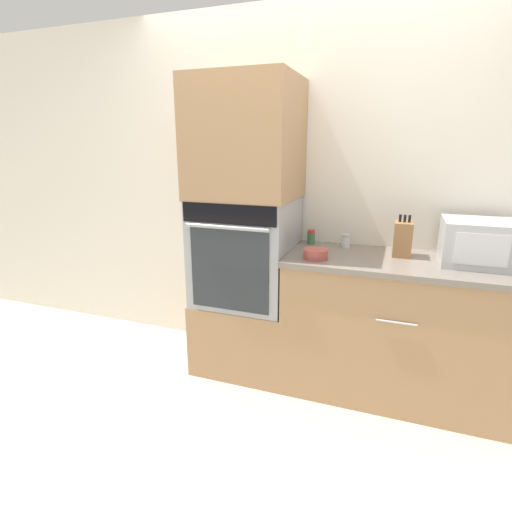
{
  "coord_description": "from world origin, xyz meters",
  "views": [
    {
      "loc": [
        0.65,
        -2.2,
        1.59
      ],
      "look_at": [
        -0.23,
        0.21,
        0.87
      ],
      "focal_mm": 28.0,
      "sensor_mm": 36.0,
      "label": 1
    }
  ],
  "objects_px": {
    "microwave": "(481,243)",
    "bowl": "(316,254)",
    "knife_block": "(403,239)",
    "condiment_jar_near": "(346,241)",
    "condiment_jar_mid": "(311,237)",
    "wall_oven": "(246,250)"
  },
  "relations": [
    {
      "from": "wall_oven",
      "to": "microwave",
      "type": "distance_m",
      "value": 1.45
    },
    {
      "from": "microwave",
      "to": "bowl",
      "type": "distance_m",
      "value": 0.95
    },
    {
      "from": "microwave",
      "to": "condiment_jar_near",
      "type": "relative_size",
      "value": 4.81
    },
    {
      "from": "wall_oven",
      "to": "condiment_jar_mid",
      "type": "distance_m",
      "value": 0.47
    },
    {
      "from": "knife_block",
      "to": "condiment_jar_mid",
      "type": "bearing_deg",
      "value": 168.65
    },
    {
      "from": "wall_oven",
      "to": "condiment_jar_mid",
      "type": "height_order",
      "value": "wall_oven"
    },
    {
      "from": "knife_block",
      "to": "condiment_jar_near",
      "type": "xyz_separation_m",
      "value": [
        -0.36,
        0.1,
        -0.07
      ]
    },
    {
      "from": "bowl",
      "to": "condiment_jar_near",
      "type": "distance_m",
      "value": 0.37
    },
    {
      "from": "wall_oven",
      "to": "condiment_jar_near",
      "type": "bearing_deg",
      "value": 17.04
    },
    {
      "from": "knife_block",
      "to": "bowl",
      "type": "distance_m",
      "value": 0.56
    },
    {
      "from": "microwave",
      "to": "bowl",
      "type": "bearing_deg",
      "value": -167.34
    },
    {
      "from": "microwave",
      "to": "condiment_jar_mid",
      "type": "distance_m",
      "value": 1.05
    },
    {
      "from": "microwave",
      "to": "knife_block",
      "type": "distance_m",
      "value": 0.43
    },
    {
      "from": "bowl",
      "to": "condiment_jar_mid",
      "type": "xyz_separation_m",
      "value": [
        -0.11,
        0.37,
        0.02
      ]
    },
    {
      "from": "wall_oven",
      "to": "bowl",
      "type": "distance_m",
      "value": 0.54
    },
    {
      "from": "bowl",
      "to": "condiment_jar_near",
      "type": "xyz_separation_m",
      "value": [
        0.13,
        0.35,
        0.01
      ]
    },
    {
      "from": "condiment_jar_near",
      "to": "microwave",
      "type": "bearing_deg",
      "value": -9.99
    },
    {
      "from": "knife_block",
      "to": "condiment_jar_near",
      "type": "distance_m",
      "value": 0.38
    },
    {
      "from": "microwave",
      "to": "bowl",
      "type": "xyz_separation_m",
      "value": [
        -0.92,
        -0.21,
        -0.1
      ]
    },
    {
      "from": "microwave",
      "to": "condiment_jar_mid",
      "type": "relative_size",
      "value": 4.29
    },
    {
      "from": "wall_oven",
      "to": "knife_block",
      "type": "relative_size",
      "value": 2.79
    },
    {
      "from": "microwave",
      "to": "condiment_jar_mid",
      "type": "bearing_deg",
      "value": 171.18
    }
  ]
}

